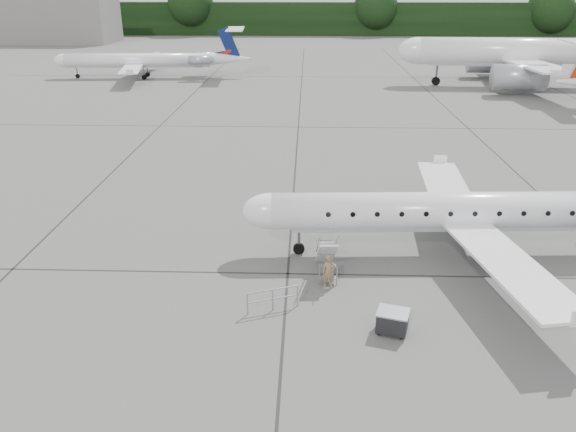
# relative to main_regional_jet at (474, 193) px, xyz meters

# --- Properties ---
(ground) EXTENTS (320.00, 320.00, 0.00)m
(ground) POSITION_rel_main_regional_jet_xyz_m (-2.34, -4.59, -3.27)
(ground) COLOR #60605E
(ground) RESTS_ON ground
(treeline) EXTENTS (260.00, 4.00, 8.00)m
(treeline) POSITION_rel_main_regional_jet_xyz_m (-2.34, 125.41, 0.73)
(treeline) COLOR black
(treeline) RESTS_ON ground
(terminal_building) EXTENTS (40.00, 14.00, 10.00)m
(terminal_building) POSITION_rel_main_regional_jet_xyz_m (-72.34, 105.41, 1.73)
(terminal_building) COLOR slate
(terminal_building) RESTS_ON ground
(main_regional_jet) EXTENTS (26.39, 19.59, 6.55)m
(main_regional_jet) POSITION_rel_main_regional_jet_xyz_m (0.00, 0.00, 0.00)
(main_regional_jet) COLOR white
(main_regional_jet) RESTS_ON ground
(airstair) EXTENTS (0.96, 2.40, 2.05)m
(airstair) POSITION_rel_main_regional_jet_xyz_m (-7.24, -2.49, -2.25)
(airstair) COLOR white
(airstair) RESTS_ON ground
(passenger) EXTENTS (0.64, 0.46, 1.63)m
(passenger) POSITION_rel_main_regional_jet_xyz_m (-7.18, -3.82, -2.46)
(passenger) COLOR olive
(passenger) RESTS_ON ground
(safety_railing) EXTENTS (2.09, 0.85, 1.00)m
(safety_railing) POSITION_rel_main_regional_jet_xyz_m (-9.59, -5.79, -2.77)
(safety_railing) COLOR gray
(safety_railing) RESTS_ON ground
(baggage_cart) EXTENTS (1.39, 1.24, 1.02)m
(baggage_cart) POSITION_rel_main_regional_jet_xyz_m (-4.78, -7.25, -2.76)
(baggage_cart) COLOR black
(baggage_cart) RESTS_ON ground
(bg_narrowbody) EXTENTS (35.34, 26.16, 12.31)m
(bg_narrowbody) POSITION_rel_main_regional_jet_xyz_m (19.72, 50.23, 2.88)
(bg_narrowbody) COLOR white
(bg_narrowbody) RESTS_ON ground
(bg_regional_left) EXTENTS (27.47, 20.64, 6.89)m
(bg_regional_left) POSITION_rel_main_regional_jet_xyz_m (-32.49, 55.40, 0.17)
(bg_regional_left) COLOR white
(bg_regional_left) RESTS_ON ground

